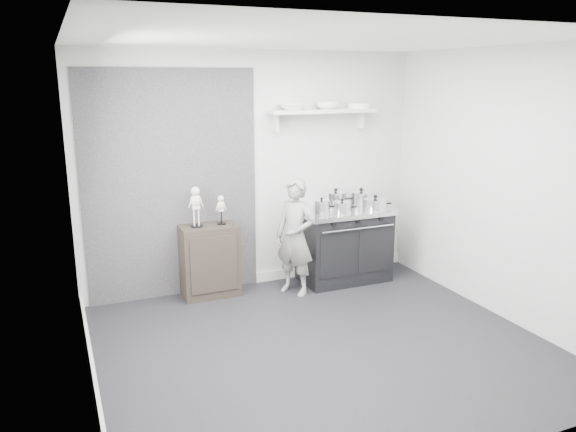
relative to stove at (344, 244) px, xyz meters
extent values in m
plane|color=black|center=(-1.02, -1.48, -0.44)|extent=(4.00, 4.00, 0.00)
cube|color=#B6B6B3|center=(-1.02, 0.32, 0.91)|extent=(4.00, 0.02, 2.70)
cube|color=#B6B6B3|center=(-1.02, -3.28, 0.91)|extent=(4.00, 0.02, 2.70)
cube|color=#B6B6B3|center=(-3.02, -1.48, 0.91)|extent=(0.02, 3.60, 2.70)
cube|color=#B6B6B3|center=(0.98, -1.48, 0.91)|extent=(0.02, 3.60, 2.70)
cube|color=silver|center=(-1.02, -1.48, 2.26)|extent=(4.00, 3.60, 0.02)
cube|color=black|center=(-1.97, 0.31, 0.81)|extent=(1.90, 0.02, 2.50)
cube|color=silver|center=(-0.02, 0.30, -0.38)|extent=(2.00, 0.03, 0.12)
cube|color=silver|center=(-3.00, -1.48, -0.38)|extent=(0.03, 3.60, 0.12)
cube|color=silver|center=(-0.22, 0.19, 1.58)|extent=(1.30, 0.26, 0.04)
cube|color=silver|center=(-0.77, 0.26, 1.46)|extent=(0.03, 0.12, 0.20)
cube|color=silver|center=(0.33, 0.26, 1.46)|extent=(0.03, 0.12, 0.20)
cube|color=black|center=(0.00, 0.00, -0.03)|extent=(1.03, 0.62, 0.83)
cube|color=silver|center=(0.00, 0.00, 0.41)|extent=(1.10, 0.66, 0.05)
cube|color=black|center=(-0.25, -0.31, -0.01)|extent=(0.43, 0.02, 0.54)
cube|color=black|center=(0.25, -0.31, -0.01)|extent=(0.43, 0.02, 0.54)
cylinder|color=silver|center=(0.00, -0.34, 0.28)|extent=(0.93, 0.02, 0.02)
cylinder|color=black|center=(-0.31, -0.32, 0.36)|extent=(0.04, 0.03, 0.04)
cylinder|color=black|center=(0.00, -0.32, 0.36)|extent=(0.04, 0.03, 0.04)
cylinder|color=black|center=(0.31, -0.32, 0.36)|extent=(0.04, 0.03, 0.04)
cube|color=black|center=(-1.63, 0.13, -0.04)|extent=(0.63, 0.37, 0.81)
imported|color=gray|center=(-0.72, -0.18, 0.22)|extent=(0.53, 0.58, 1.33)
cylinder|color=silver|center=(-0.36, -0.10, 0.51)|extent=(0.19, 0.19, 0.15)
cylinder|color=silver|center=(-0.36, -0.10, 0.59)|extent=(0.19, 0.19, 0.02)
sphere|color=black|center=(-0.36, -0.10, 0.61)|extent=(0.03, 0.03, 0.03)
cylinder|color=black|center=(-0.22, -0.10, 0.51)|extent=(0.10, 0.02, 0.02)
cylinder|color=silver|center=(-0.04, 0.15, 0.52)|extent=(0.25, 0.25, 0.17)
cylinder|color=silver|center=(-0.04, 0.15, 0.61)|extent=(0.25, 0.25, 0.02)
sphere|color=black|center=(-0.04, 0.15, 0.64)|extent=(0.04, 0.04, 0.04)
cylinder|color=black|center=(0.12, 0.15, 0.52)|extent=(0.10, 0.02, 0.02)
cylinder|color=silver|center=(0.29, 0.12, 0.51)|extent=(0.27, 0.27, 0.15)
cylinder|color=silver|center=(0.29, 0.12, 0.60)|extent=(0.27, 0.27, 0.02)
sphere|color=black|center=(0.29, 0.12, 0.63)|extent=(0.05, 0.05, 0.05)
cylinder|color=black|center=(0.46, 0.12, 0.51)|extent=(0.10, 0.02, 0.02)
cylinder|color=silver|center=(0.32, -0.16, 0.50)|extent=(0.27, 0.27, 0.12)
cylinder|color=silver|center=(0.32, -0.16, 0.56)|extent=(0.28, 0.28, 0.02)
sphere|color=black|center=(0.32, -0.16, 0.59)|extent=(0.05, 0.05, 0.05)
cylinder|color=black|center=(0.49, -0.16, 0.50)|extent=(0.10, 0.02, 0.02)
cylinder|color=silver|center=(-0.13, -0.17, 0.50)|extent=(0.20, 0.20, 0.12)
cylinder|color=silver|center=(-0.13, -0.17, 0.57)|extent=(0.21, 0.21, 0.02)
sphere|color=black|center=(-0.13, -0.17, 0.59)|extent=(0.04, 0.04, 0.04)
cylinder|color=black|center=(0.01, -0.17, 0.50)|extent=(0.10, 0.02, 0.02)
imported|color=white|center=(-0.60, 0.19, 1.63)|extent=(0.29, 0.29, 0.07)
imported|color=white|center=(-0.16, 0.19, 1.64)|extent=(0.26, 0.26, 0.08)
cylinder|color=white|center=(0.26, 0.19, 1.63)|extent=(0.27, 0.27, 0.06)
camera|label=1|loc=(-3.14, -5.70, 1.97)|focal=35.00mm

